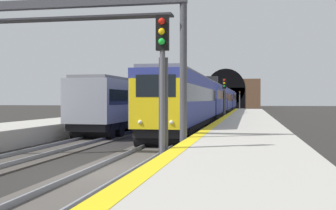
{
  "coord_description": "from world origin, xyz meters",
  "views": [
    {
      "loc": [
        -13.64,
        -4.46,
        2.43
      ],
      "look_at": [
        10.53,
        0.15,
        2.13
      ],
      "focal_mm": 46.12,
      "sensor_mm": 36.0,
      "label": 1
    }
  ],
  "objects_px": {
    "catenary_mast_near": "(159,91)",
    "train_main_approaching": "(217,100)",
    "train_adjacent_platform": "(160,101)",
    "railway_signal_far": "(240,99)",
    "overhead_signal_gantry": "(79,37)",
    "railway_signal_near": "(163,80)",
    "railway_signal_mid": "(224,96)"
  },
  "relations": [
    {
      "from": "train_adjacent_platform",
      "to": "catenary_mast_near",
      "type": "xyz_separation_m",
      "value": [
        30.47,
        6.68,
        1.77
      ]
    },
    {
      "from": "railway_signal_far",
      "to": "overhead_signal_gantry",
      "type": "distance_m",
      "value": 93.23
    },
    {
      "from": "railway_signal_near",
      "to": "overhead_signal_gantry",
      "type": "distance_m",
      "value": 6.1
    },
    {
      "from": "railway_signal_far",
      "to": "catenary_mast_near",
      "type": "bearing_deg",
      "value": -20.6
    },
    {
      "from": "train_main_approaching",
      "to": "catenary_mast_near",
      "type": "bearing_deg",
      "value": -143.03
    },
    {
      "from": "train_main_approaching",
      "to": "overhead_signal_gantry",
      "type": "relative_size",
      "value": 8.84
    },
    {
      "from": "railway_signal_near",
      "to": "railway_signal_far",
      "type": "distance_m",
      "value": 97.01
    },
    {
      "from": "catenary_mast_near",
      "to": "railway_signal_near",
      "type": "bearing_deg",
      "value": -167.85
    },
    {
      "from": "train_main_approaching",
      "to": "catenary_mast_near",
      "type": "relative_size",
      "value": 9.99
    },
    {
      "from": "overhead_signal_gantry",
      "to": "railway_signal_near",
      "type": "bearing_deg",
      "value": -132.61
    },
    {
      "from": "railway_signal_near",
      "to": "railway_signal_far",
      "type": "bearing_deg",
      "value": -180.0
    },
    {
      "from": "railway_signal_mid",
      "to": "train_main_approaching",
      "type": "bearing_deg",
      "value": -172.96
    },
    {
      "from": "catenary_mast_near",
      "to": "train_main_approaching",
      "type": "bearing_deg",
      "value": -142.86
    },
    {
      "from": "railway_signal_near",
      "to": "overhead_signal_gantry",
      "type": "bearing_deg",
      "value": -132.61
    },
    {
      "from": "railway_signal_far",
      "to": "catenary_mast_near",
      "type": "distance_m",
      "value": 37.77
    },
    {
      "from": "train_main_approaching",
      "to": "overhead_signal_gantry",
      "type": "bearing_deg",
      "value": -3.33
    },
    {
      "from": "train_main_approaching",
      "to": "train_adjacent_platform",
      "type": "relative_size",
      "value": 1.9
    },
    {
      "from": "railway_signal_far",
      "to": "overhead_signal_gantry",
      "type": "bearing_deg",
      "value": -2.61
    },
    {
      "from": "railway_signal_far",
      "to": "overhead_signal_gantry",
      "type": "height_order",
      "value": "overhead_signal_gantry"
    },
    {
      "from": "railway_signal_far",
      "to": "catenary_mast_near",
      "type": "height_order",
      "value": "catenary_mast_near"
    },
    {
      "from": "overhead_signal_gantry",
      "to": "catenary_mast_near",
      "type": "relative_size",
      "value": 1.13
    },
    {
      "from": "railway_signal_far",
      "to": "overhead_signal_gantry",
      "type": "xyz_separation_m",
      "value": [
        -93.1,
        4.24,
        2.28
      ]
    },
    {
      "from": "railway_signal_far",
      "to": "train_adjacent_platform",
      "type": "bearing_deg",
      "value": -5.73
    },
    {
      "from": "railway_signal_far",
      "to": "train_main_approaching",
      "type": "bearing_deg",
      "value": -2.14
    },
    {
      "from": "railway_signal_far",
      "to": "overhead_signal_gantry",
      "type": "relative_size",
      "value": 0.52
    },
    {
      "from": "train_adjacent_platform",
      "to": "railway_signal_far",
      "type": "distance_m",
      "value": 66.14
    },
    {
      "from": "railway_signal_mid",
      "to": "overhead_signal_gantry",
      "type": "relative_size",
      "value": 0.52
    },
    {
      "from": "catenary_mast_near",
      "to": "railway_signal_far",
      "type": "bearing_deg",
      "value": -20.6
    },
    {
      "from": "train_main_approaching",
      "to": "railway_signal_near",
      "type": "height_order",
      "value": "train_main_approaching"
    },
    {
      "from": "railway_signal_near",
      "to": "overhead_signal_gantry",
      "type": "height_order",
      "value": "overhead_signal_gantry"
    },
    {
      "from": "train_adjacent_platform",
      "to": "railway_signal_mid",
      "type": "relative_size",
      "value": 8.92
    },
    {
      "from": "train_main_approaching",
      "to": "railway_signal_near",
      "type": "relative_size",
      "value": 15.75
    }
  ]
}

